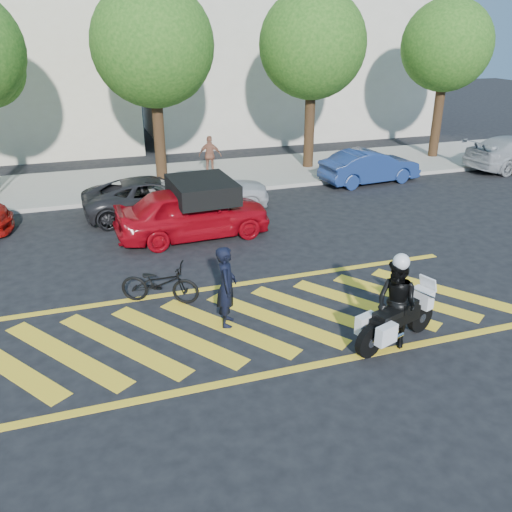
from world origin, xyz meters
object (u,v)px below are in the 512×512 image
object	(u,v)px
parked_mid_left	(155,197)
parked_right	(370,167)
officer_bike	(227,286)
red_convertible	(193,212)
parked_mid_right	(208,189)
bicycle	(160,283)
police_motorcycle	(395,320)
officer_moto	(396,304)

from	to	relation	value
parked_mid_left	parked_right	world-z (taller)	parked_right
officer_bike	parked_right	bearing A→B (deg)	-25.79
red_convertible	parked_mid_right	size ratio (longest dim) A/B	1.10
red_convertible	bicycle	bearing A→B (deg)	154.32
parked_mid_right	parked_right	size ratio (longest dim) A/B	1.03
police_motorcycle	bicycle	bearing A→B (deg)	123.00
officer_bike	bicycle	bearing A→B (deg)	57.04
bicycle	parked_right	distance (m)	12.35
officer_moto	parked_mid_left	bearing A→B (deg)	-179.57
bicycle	police_motorcycle	bearing A→B (deg)	-102.92
red_convertible	parked_mid_left	size ratio (longest dim) A/B	0.98
officer_bike	police_motorcycle	bearing A→B (deg)	-104.02
bicycle	parked_mid_left	distance (m)	6.29
police_motorcycle	parked_right	world-z (taller)	parked_right
red_convertible	parked_mid_right	distance (m)	2.71
officer_moto	parked_mid_right	distance (m)	9.77
parked_mid_right	police_motorcycle	bearing A→B (deg)	-164.42
officer_bike	bicycle	size ratio (longest dim) A/B	0.98
parked_mid_left	parked_right	bearing A→B (deg)	-82.29
officer_bike	red_convertible	xyz separation A→B (m)	(0.43, 5.35, -0.11)
bicycle	police_motorcycle	distance (m)	5.34
parked_mid_left	police_motorcycle	bearing A→B (deg)	-161.68
officer_bike	red_convertible	distance (m)	5.37
officer_bike	parked_mid_right	size ratio (longest dim) A/B	0.43
red_convertible	parked_mid_right	xyz separation A→B (m)	(1.08, 2.49, -0.07)
red_convertible	parked_mid_left	bearing A→B (deg)	15.83
red_convertible	officer_moto	bearing A→B (deg)	-163.25
bicycle	officer_moto	xyz separation A→B (m)	(4.19, -3.28, 0.43)
officer_moto	officer_bike	bearing A→B (deg)	-140.37
red_convertible	parked_mid_right	world-z (taller)	red_convertible
police_motorcycle	parked_right	xyz separation A→B (m)	(5.53, 10.90, 0.14)
parked_mid_left	officer_moto	bearing A→B (deg)	-161.74
parked_mid_right	parked_right	xyz separation A→B (m)	(7.01, 1.23, -0.04)
police_motorcycle	red_convertible	xyz separation A→B (m)	(-2.56, 7.18, 0.25)
bicycle	parked_mid_left	xyz separation A→B (m)	(0.85, 6.23, 0.17)
officer_bike	officer_moto	xyz separation A→B (m)	(2.98, -1.82, 0.01)
police_motorcycle	parked_mid_right	bearing A→B (deg)	79.80
police_motorcycle	red_convertible	world-z (taller)	red_convertible
police_motorcycle	officer_moto	world-z (taller)	officer_moto
bicycle	parked_right	bearing A→B (deg)	-26.84
parked_mid_left	parked_right	xyz separation A→B (m)	(8.89, 1.37, 0.02)
parked_mid_right	parked_mid_left	bearing A→B (deg)	101.29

